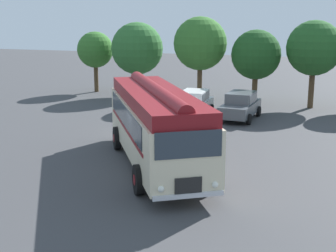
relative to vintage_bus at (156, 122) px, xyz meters
The scene contains 9 objects.
ground_plane 2.13m from the vintage_bus, 67.45° to the right, with size 120.00×120.00×0.00m, color #3D3D3F.
vintage_bus is the anchor object (origin of this frame).
car_near_left 10.24m from the vintage_bus, 97.73° to the left, with size 2.09×4.26×1.66m.
car_mid_left 10.66m from the vintage_bus, 81.71° to the left, with size 2.14×4.29×1.66m.
tree_far_left 21.00m from the vintage_bus, 124.99° to the left, with size 2.98×2.98×5.02m.
tree_left_of_centre 18.38m from the vintage_bus, 115.95° to the left, with size 4.08×4.08×5.81m.
tree_centre 15.94m from the vintage_bus, 99.58° to the left, with size 3.90×3.90×6.24m.
tree_right_of_centre 15.62m from the vintage_bus, 84.01° to the left, with size 3.49×3.49×5.34m.
tree_far_right 16.76m from the vintage_bus, 71.22° to the left, with size 3.75×3.75×6.00m.
Camera 1 is at (6.53, -16.84, 6.19)m, focal length 50.00 mm.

